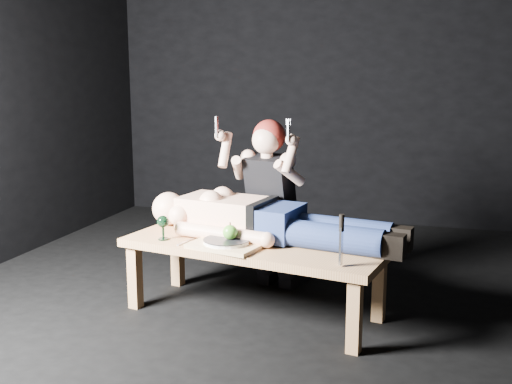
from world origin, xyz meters
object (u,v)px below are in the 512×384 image
(serving_tray, at_px, (227,245))
(goblet, at_px, (163,228))
(kneeling_woman, at_px, (275,202))
(lying_man, at_px, (271,216))
(carving_knife, at_px, (341,241))
(table, at_px, (254,279))

(serving_tray, height_order, goblet, goblet)
(kneeling_woman, distance_m, serving_tray, 0.66)
(lying_man, xyz_separation_m, kneeling_woman, (-0.07, 0.38, 0.00))
(goblet, bearing_deg, carving_knife, -10.86)
(serving_tray, bearing_deg, lying_man, 52.55)
(serving_tray, height_order, carving_knife, carving_knife)
(table, xyz_separation_m, goblet, (-0.55, -0.09, 0.30))
(serving_tray, bearing_deg, carving_knife, -13.93)
(carving_knife, bearing_deg, lying_man, 148.98)
(lying_man, relative_size, carving_knife, 5.96)
(table, xyz_separation_m, serving_tray, (-0.12, -0.13, 0.24))
(table, bearing_deg, serving_tray, -123.07)
(goblet, height_order, carving_knife, carving_knife)
(lying_man, distance_m, carving_knife, 0.66)
(table, distance_m, goblet, 0.63)
(lying_man, height_order, carving_knife, carving_knife)
(table, relative_size, carving_knife, 5.63)
(serving_tray, xyz_separation_m, goblet, (-0.42, 0.04, 0.06))
(lying_man, bearing_deg, serving_tray, -117.46)
(lying_man, relative_size, goblet, 11.09)
(lying_man, bearing_deg, kneeling_woman, 111.03)
(table, relative_size, serving_tray, 3.91)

